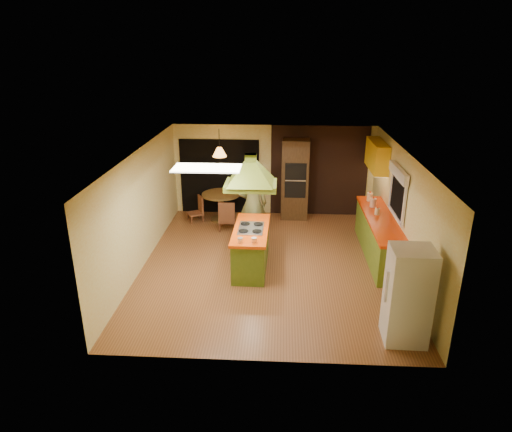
# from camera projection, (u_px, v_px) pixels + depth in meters

# --- Properties ---
(ground) EXTENTS (6.50, 6.50, 0.00)m
(ground) POSITION_uv_depth(u_px,v_px,m) (269.00, 264.00, 10.02)
(ground) COLOR brown
(ground) RESTS_ON ground
(room_walls) EXTENTS (5.50, 6.50, 6.50)m
(room_walls) POSITION_uv_depth(u_px,v_px,m) (270.00, 211.00, 9.57)
(room_walls) COLOR beige
(room_walls) RESTS_ON ground
(ceiling_plane) EXTENTS (6.50, 6.50, 0.00)m
(ceiling_plane) POSITION_uv_depth(u_px,v_px,m) (271.00, 153.00, 9.13)
(ceiling_plane) COLOR silver
(ceiling_plane) RESTS_ON room_walls
(brick_panel) EXTENTS (2.64, 0.03, 2.50)m
(brick_panel) POSITION_uv_depth(u_px,v_px,m) (319.00, 171.00, 12.52)
(brick_panel) COLOR #381E14
(brick_panel) RESTS_ON ground
(nook_opening) EXTENTS (2.20, 0.03, 2.10)m
(nook_opening) POSITION_uv_depth(u_px,v_px,m) (220.00, 177.00, 12.74)
(nook_opening) COLOR black
(nook_opening) RESTS_ON ground
(right_counter) EXTENTS (0.62, 3.05, 0.92)m
(right_counter) POSITION_uv_depth(u_px,v_px,m) (379.00, 237.00, 10.28)
(right_counter) COLOR olive
(right_counter) RESTS_ON ground
(upper_cabinets) EXTENTS (0.34, 1.40, 0.70)m
(upper_cabinets) POSITION_uv_depth(u_px,v_px,m) (377.00, 156.00, 11.24)
(upper_cabinets) COLOR yellow
(upper_cabinets) RESTS_ON room_walls
(window_right) EXTENTS (0.12, 1.35, 1.06)m
(window_right) POSITION_uv_depth(u_px,v_px,m) (399.00, 184.00, 9.61)
(window_right) COLOR black
(window_right) RESTS_ON room_walls
(fluor_panel) EXTENTS (1.20, 0.60, 0.03)m
(fluor_panel) POSITION_uv_depth(u_px,v_px,m) (207.00, 168.00, 8.07)
(fluor_panel) COLOR white
(fluor_panel) RESTS_ON ceiling_plane
(kitchen_island) EXTENTS (0.76, 1.82, 0.92)m
(kitchen_island) POSITION_uv_depth(u_px,v_px,m) (251.00, 248.00, 9.74)
(kitchen_island) COLOR #516E1B
(kitchen_island) RESTS_ON ground
(range_hood) EXTENTS (1.05, 0.76, 0.80)m
(range_hood) POSITION_uv_depth(u_px,v_px,m) (251.00, 166.00, 9.10)
(range_hood) COLOR olive
(range_hood) RESTS_ON ceiling_plane
(man) EXTENTS (0.82, 0.64, 1.99)m
(man) POSITION_uv_depth(u_px,v_px,m) (252.00, 204.00, 10.72)
(man) COLOR brown
(man) RESTS_ON ground
(refrigerator) EXTENTS (0.68, 0.64, 1.62)m
(refrigerator) POSITION_uv_depth(u_px,v_px,m) (408.00, 296.00, 7.23)
(refrigerator) COLOR white
(refrigerator) RESTS_ON ground
(wall_oven) EXTENTS (0.74, 0.63, 2.18)m
(wall_oven) POSITION_uv_depth(u_px,v_px,m) (295.00, 179.00, 12.34)
(wall_oven) COLOR #4B3018
(wall_oven) RESTS_ON ground
(dining_table) EXTENTS (1.02, 1.02, 0.77)m
(dining_table) POSITION_uv_depth(u_px,v_px,m) (221.00, 201.00, 12.32)
(dining_table) COLOR brown
(dining_table) RESTS_ON ground
(chair_left) EXTENTS (0.51, 0.51, 0.69)m
(chair_left) POSITION_uv_depth(u_px,v_px,m) (195.00, 209.00, 12.33)
(chair_left) COLOR brown
(chair_left) RESTS_ON ground
(chair_near) EXTENTS (0.44, 0.44, 0.80)m
(chair_near) POSITION_uv_depth(u_px,v_px,m) (228.00, 215.00, 11.75)
(chair_near) COLOR brown
(chair_near) RESTS_ON ground
(pendant_lamp) EXTENTS (0.48, 0.48, 0.24)m
(pendant_lamp) POSITION_uv_depth(u_px,v_px,m) (220.00, 152.00, 11.83)
(pendant_lamp) COLOR #FF9E3F
(pendant_lamp) RESTS_ON ceiling_plane
(canister_large) EXTENTS (0.18, 0.18, 0.20)m
(canister_large) POSITION_uv_depth(u_px,v_px,m) (370.00, 197.00, 11.17)
(canister_large) COLOR #FFF2CD
(canister_large) RESTS_ON right_counter
(canister_medium) EXTENTS (0.18, 0.18, 0.21)m
(canister_medium) POSITION_uv_depth(u_px,v_px,m) (373.00, 203.00, 10.76)
(canister_medium) COLOR beige
(canister_medium) RESTS_ON right_counter
(canister_small) EXTENTS (0.11, 0.11, 0.15)m
(canister_small) POSITION_uv_depth(u_px,v_px,m) (377.00, 211.00, 10.29)
(canister_small) COLOR beige
(canister_small) RESTS_ON right_counter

